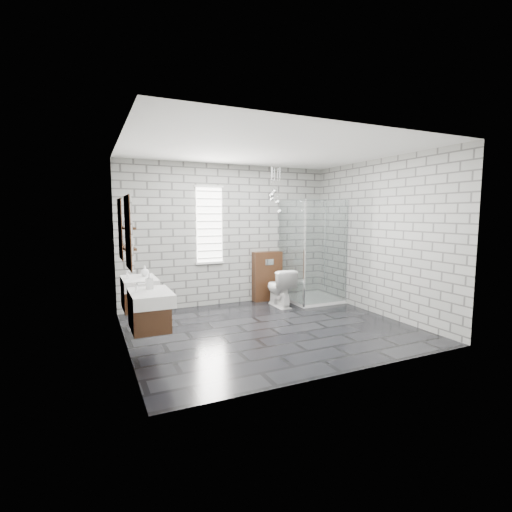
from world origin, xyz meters
TOP-DOWN VIEW (x-y plane):
  - floor at (0.00, 0.00)m, footprint 4.20×3.60m
  - ceiling at (0.00, 0.00)m, footprint 4.20×3.60m
  - wall_back at (0.00, 1.81)m, footprint 4.20×0.02m
  - wall_front at (0.00, -1.81)m, footprint 4.20×0.02m
  - wall_left at (-2.11, 0.00)m, footprint 0.02×3.60m
  - wall_right at (2.11, 0.00)m, footprint 0.02×3.60m
  - vanity_left at (-1.91, -0.54)m, footprint 0.47×0.70m
  - vanity_right at (-1.91, 0.49)m, footprint 0.47×0.70m
  - shelf_lower at (-2.03, -0.05)m, footprint 0.14×0.30m
  - shelf_upper at (-2.03, -0.05)m, footprint 0.14×0.30m
  - window at (-0.40, 1.78)m, footprint 0.56×0.05m
  - cistern_panel at (0.78, 1.70)m, footprint 0.60×0.20m
  - flush_plate at (0.78, 1.60)m, footprint 0.18×0.01m
  - shower_enclosure at (1.50, 1.18)m, footprint 1.00×1.00m
  - pendant_cluster at (0.78, 1.37)m, footprint 0.28×0.25m
  - toilet at (0.78, 1.17)m, footprint 0.41×0.72m
  - soap_bottle_a at (-1.85, -0.38)m, footprint 0.09×0.09m
  - soap_bottle_b at (-1.77, 0.60)m, footprint 0.14×0.14m
  - soap_bottle_c at (-2.02, -0.13)m, footprint 0.09×0.09m
  - vase at (-2.02, 0.06)m, footprint 0.11×0.11m

SIDE VIEW (x-z plane):
  - floor at x=0.00m, z-range -0.02..0.00m
  - toilet at x=0.78m, z-range 0.00..0.72m
  - cistern_panel at x=0.78m, z-range 0.00..1.00m
  - shower_enclosure at x=1.50m, z-range -0.51..1.52m
  - vanity_left at x=-1.91m, z-range -0.03..1.54m
  - vanity_right at x=-1.91m, z-range -0.03..1.54m
  - flush_plate at x=0.78m, z-range 0.74..0.86m
  - soap_bottle_b at x=-1.77m, z-range 0.85..1.00m
  - soap_bottle_a at x=-1.85m, z-range 0.85..1.04m
  - shelf_lower at x=-2.03m, z-range 1.31..1.33m
  - wall_back at x=0.00m, z-range 0.00..2.70m
  - wall_front at x=0.00m, z-range 0.00..2.70m
  - wall_left at x=-2.11m, z-range 0.00..2.70m
  - wall_right at x=2.11m, z-range 0.00..2.70m
  - soap_bottle_c at x=-2.02m, z-range 1.33..1.51m
  - window at x=-0.40m, z-range 0.81..2.29m
  - shelf_upper at x=-2.03m, z-range 1.57..1.59m
  - vase at x=-2.02m, z-range 1.59..1.69m
  - pendant_cluster at x=0.78m, z-range 1.57..2.51m
  - ceiling at x=0.00m, z-range 2.70..2.72m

